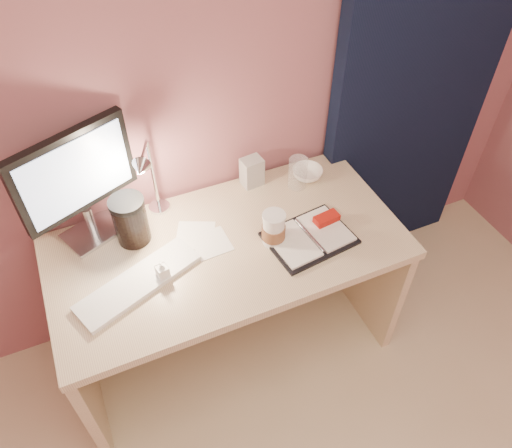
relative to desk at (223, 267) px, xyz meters
name	(u,v)px	position (x,y,z in m)	size (l,w,h in m)	color
room	(404,66)	(0.95, 0.24, 0.63)	(3.50, 3.50, 3.50)	#C6B28E
desk	(223,267)	(0.00, 0.00, 0.00)	(1.40, 0.70, 0.73)	beige
monitor	(75,179)	(-0.47, 0.19, 0.52)	(0.44, 0.24, 0.49)	silver
keyboard	(139,282)	(-0.37, -0.13, 0.24)	(0.48, 0.14, 0.02)	white
planner	(311,236)	(0.32, -0.18, 0.24)	(0.36, 0.28, 0.05)	black
paper_a	(211,243)	(-0.06, -0.05, 0.23)	(0.14, 0.14, 0.00)	white
paper_b	(313,228)	(0.35, -0.13, 0.23)	(0.13, 0.13, 0.00)	white
paper_c	(195,235)	(-0.10, 0.02, 0.23)	(0.15, 0.15, 0.00)	white
coffee_cup	(274,229)	(0.17, -0.13, 0.30)	(0.09, 0.09, 0.15)	white
clear_cup	(298,173)	(0.41, 0.13, 0.30)	(0.08, 0.08, 0.14)	white
bowl	(307,173)	(0.48, 0.16, 0.25)	(0.14, 0.14, 0.04)	white
lotion_bottle	(162,270)	(-0.28, -0.14, 0.27)	(0.04, 0.04, 0.09)	white
dark_jar	(131,222)	(-0.33, 0.10, 0.32)	(0.13, 0.13, 0.19)	black
product_box	(252,172)	(0.23, 0.22, 0.29)	(0.09, 0.07, 0.13)	#B5B5B0
desk_lamp	(167,176)	(-0.15, 0.14, 0.46)	(0.15, 0.23, 0.38)	silver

